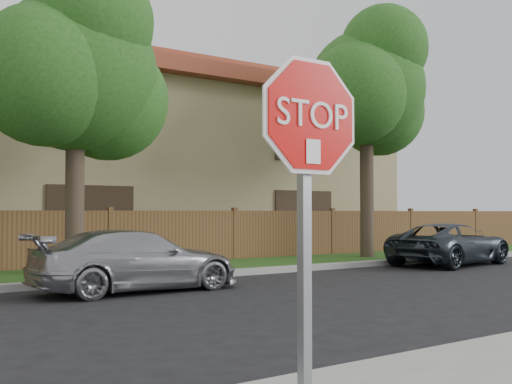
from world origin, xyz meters
TOP-DOWN VIEW (x-y plane):
  - tree_mid at (2.52, 9.57)m, footprint 4.80×3.90m
  - tree_right at (12.02, 9.57)m, footprint 4.80×3.90m
  - stop_sign at (0.49, -1.48)m, footprint 1.01×0.13m
  - sedan_right at (2.83, 6.75)m, footprint 4.20×1.80m
  - sedan_far_right at (12.85, 7.10)m, footprint 4.67×2.71m

SIDE VIEW (x-z plane):
  - sedan_right at x=2.83m, z-range 0.00..1.21m
  - sedan_far_right at x=12.85m, z-range 0.00..1.22m
  - stop_sign at x=0.49m, z-range 0.55..3.11m
  - tree_mid at x=2.52m, z-range 1.20..8.55m
  - tree_right at x=12.02m, z-range 1.47..9.67m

